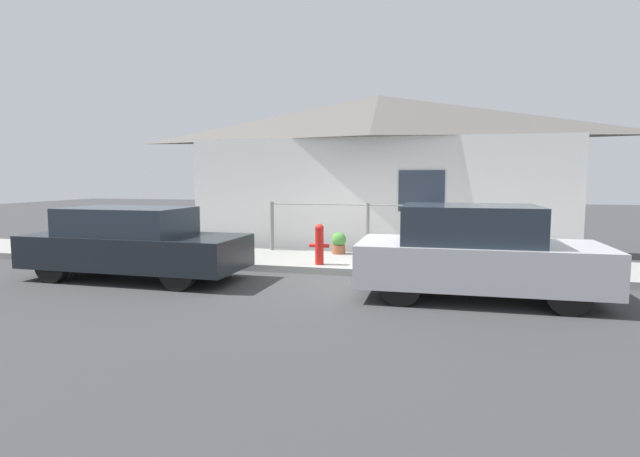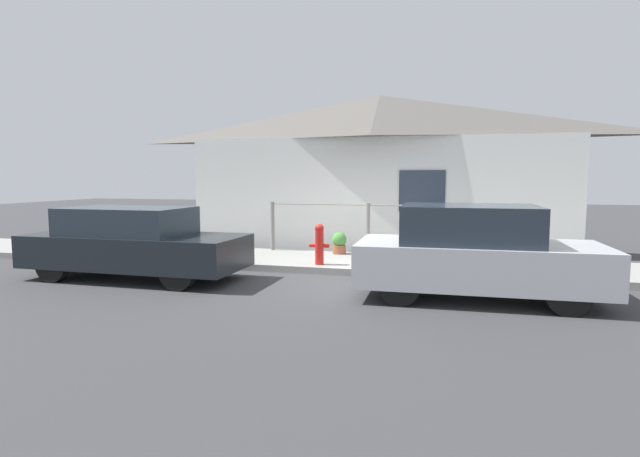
% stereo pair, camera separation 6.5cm
% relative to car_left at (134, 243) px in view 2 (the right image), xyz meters
% --- Properties ---
extents(ground_plane, '(60.00, 60.00, 0.00)m').
position_rel_car_left_xyz_m(ground_plane, '(3.98, 1.29, -0.69)').
color(ground_plane, '#38383A').
extents(sidewalk, '(24.00, 2.26, 0.14)m').
position_rel_car_left_xyz_m(sidewalk, '(3.98, 2.43, -0.62)').
color(sidewalk, gray).
rests_on(sidewalk, ground_plane).
extents(house, '(10.10, 2.23, 4.11)m').
position_rel_car_left_xyz_m(house, '(3.98, 5.03, 2.59)').
color(house, white).
rests_on(house, ground_plane).
extents(fence, '(4.90, 0.10, 1.21)m').
position_rel_car_left_xyz_m(fence, '(3.98, 3.41, 0.11)').
color(fence, gray).
rests_on(fence, sidewalk).
extents(car_left, '(4.23, 1.65, 1.38)m').
position_rel_car_left_xyz_m(car_left, '(0.00, 0.00, 0.00)').
color(car_left, black).
rests_on(car_left, ground_plane).
extents(car_right, '(3.84, 1.80, 1.51)m').
position_rel_car_left_xyz_m(car_right, '(6.27, -0.00, 0.05)').
color(car_right, '#B7B7BC').
rests_on(car_right, ground_plane).
extents(fire_hydrant, '(0.42, 0.19, 0.85)m').
position_rel_car_left_xyz_m(fire_hydrant, '(3.25, 1.66, -0.11)').
color(fire_hydrant, red).
rests_on(fire_hydrant, sidewalk).
extents(potted_plant_near_hydrant, '(0.35, 0.35, 0.52)m').
position_rel_car_left_xyz_m(potted_plant_near_hydrant, '(3.34, 3.19, -0.29)').
color(potted_plant_near_hydrant, '#9E5638').
rests_on(potted_plant_near_hydrant, sidewalk).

